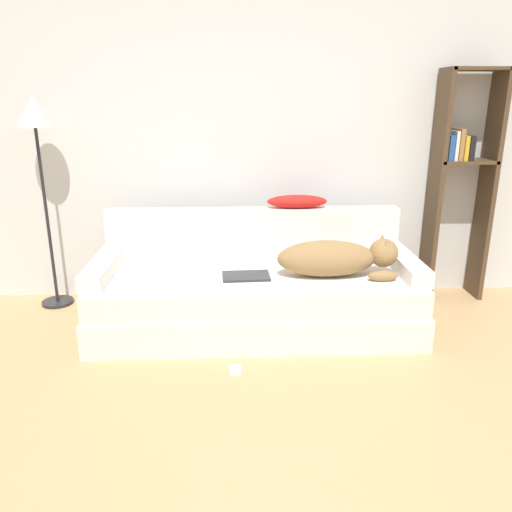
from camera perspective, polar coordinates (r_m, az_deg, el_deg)
The scene contains 11 objects.
wall_back at distance 4.04m, azimuth 2.05°, elevation 14.27°, with size 8.07×0.06×2.70m.
couch at distance 3.58m, azimuth -0.07°, elevation -5.04°, with size 2.26×0.94×0.41m.
couch_backrest at distance 3.83m, azimuth -0.32°, elevation 2.72°, with size 2.22×0.15×0.37m.
couch_arm_left at distance 3.60m, azimuth -17.07°, elevation -1.22°, with size 0.15×0.75×0.11m.
couch_arm_right at distance 3.68m, azimuth 16.56°, elevation -0.77°, with size 0.15×0.75×0.11m.
dog at distance 3.45m, azimuth 9.16°, elevation -0.20°, with size 0.83×0.30×0.28m.
laptop at distance 3.41m, azimuth -1.15°, elevation -2.31°, with size 0.33×0.21×0.02m.
throw_pillow at distance 3.83m, azimuth 4.71°, elevation 6.24°, with size 0.46×0.16×0.10m.
bookshelf at distance 4.27m, azimuth 22.43°, elevation 8.64°, with size 0.46×0.26×1.80m.
floor_lamp at distance 4.07m, azimuth -23.80°, elevation 12.49°, with size 0.26×0.26×1.60m.
power_adapter at distance 3.09m, azimuth -2.36°, elevation -12.86°, with size 0.07×0.07×0.03m.
Camera 1 is at (-0.31, -1.53, 1.58)m, focal length 35.00 mm.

